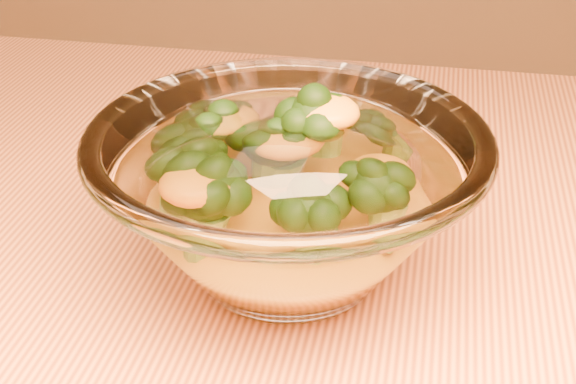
# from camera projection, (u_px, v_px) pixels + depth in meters

# --- Properties ---
(glass_bowl) EXTENTS (0.24, 0.24, 0.10)m
(glass_bowl) POSITION_uv_depth(u_px,v_px,m) (288.00, 199.00, 0.48)
(glass_bowl) COLOR white
(glass_bowl) RESTS_ON table
(cheese_sauce) EXTENTS (0.12, 0.12, 0.03)m
(cheese_sauce) POSITION_uv_depth(u_px,v_px,m) (288.00, 231.00, 0.49)
(cheese_sauce) COLOR orange
(cheese_sauce) RESTS_ON glass_bowl
(broccoli_heap) EXTENTS (0.15, 0.13, 0.08)m
(broccoli_heap) POSITION_uv_depth(u_px,v_px,m) (263.00, 169.00, 0.48)
(broccoli_heap) COLOR black
(broccoli_heap) RESTS_ON cheese_sauce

